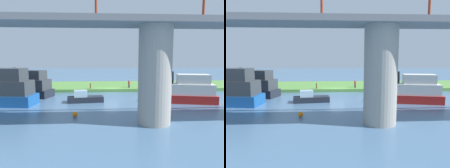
{
  "view_description": "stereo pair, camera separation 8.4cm",
  "coord_description": "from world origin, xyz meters",
  "views": [
    {
      "loc": [
        2.09,
        34.41,
        5.72
      ],
      "look_at": [
        0.18,
        5.0,
        2.0
      ],
      "focal_mm": 33.51,
      "sensor_mm": 36.0,
      "label": 1
    },
    {
      "loc": [
        2.0,
        34.42,
        5.72
      ],
      "look_at": [
        0.18,
        5.0,
        2.0
      ],
      "focal_mm": 33.51,
      "sensor_mm": 36.0,
      "label": 2
    }
  ],
  "objects": [
    {
      "name": "skiff_small",
      "position": [
        -9.15,
        8.59,
        1.47
      ],
      "size": [
        8.15,
        4.27,
        3.97
      ],
      "color": "red",
      "rests_on": "ground"
    },
    {
      "name": "grassy_bank",
      "position": [
        0.0,
        -6.0,
        0.25
      ],
      "size": [
        80.0,
        12.0,
        0.5
      ],
      "primitive_type": "cube",
      "color": "#5B9342",
      "rests_on": "ground"
    },
    {
      "name": "marker_buoy",
      "position": [
        4.41,
        14.49,
        0.25
      ],
      "size": [
        0.5,
        0.5,
        0.5
      ],
      "primitive_type": "sphere",
      "color": "orange",
      "rests_on": "ground"
    },
    {
      "name": "bridge_span",
      "position": [
        -2.72,
        16.89,
        8.89
      ],
      "size": [
        69.93,
        4.3,
        3.25
      ],
      "color": "slate",
      "rests_on": "bridge_pylon"
    },
    {
      "name": "bridge_pylon",
      "position": [
        -2.72,
        16.91,
        4.2
      ],
      "size": [
        2.83,
        2.83,
        8.39
      ],
      "primitive_type": "cylinder",
      "color": "#9E998E",
      "rests_on": "ground"
    },
    {
      "name": "motorboat_red",
      "position": [
        -10.25,
        3.71,
        0.55
      ],
      "size": [
        4.86,
        3.1,
        1.53
      ],
      "color": "#1E232D",
      "rests_on": "ground"
    },
    {
      "name": "houseboat_blue",
      "position": [
        3.96,
        7.61,
        0.55
      ],
      "size": [
        4.76,
        2.15,
        1.53
      ],
      "color": "#1E232D",
      "rests_on": "ground"
    },
    {
      "name": "person_on_bank",
      "position": [
        -3.23,
        -1.53,
        1.2
      ],
      "size": [
        0.51,
        0.51,
        1.39
      ],
      "color": "#2D334C",
      "rests_on": "grassy_bank"
    },
    {
      "name": "ground_plane",
      "position": [
        0.0,
        0.0,
        0.0
      ],
      "size": [
        160.0,
        160.0,
        0.0
      ],
      "primitive_type": "plane",
      "color": "#4C7093"
    },
    {
      "name": "motorboat_white",
      "position": [
        12.78,
        3.0,
        1.58
      ],
      "size": [
        8.79,
        5.31,
        4.26
      ],
      "color": "#1E232D",
      "rests_on": "ground"
    },
    {
      "name": "mooring_post",
      "position": [
        3.47,
        -0.91,
        0.95
      ],
      "size": [
        0.2,
        0.2,
        0.9
      ],
      "primitive_type": "cylinder",
      "color": "brown",
      "rests_on": "grassy_bank"
    }
  ]
}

